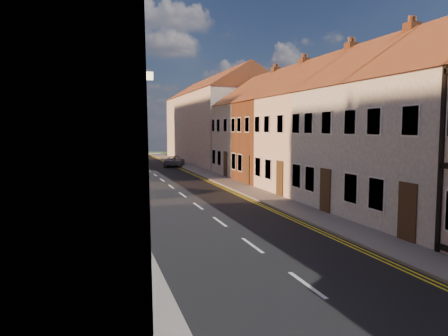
{
  "coord_description": "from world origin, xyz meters",
  "views": [
    {
      "loc": [
        -5.25,
        4.12,
        4.05
      ],
      "look_at": [
        0.88,
        24.26,
        2.14
      ],
      "focal_mm": 35.0,
      "sensor_mm": 36.0,
      "label": 1
    }
  ],
  "objects": [
    {
      "name": "road",
      "position": [
        0.0,
        30.0,
        0.01
      ],
      "size": [
        7.0,
        90.0,
        0.02
      ],
      "primitive_type": "cube",
      "color": "black",
      "rests_on": "ground"
    },
    {
      "name": "pavement_left",
      "position": [
        -4.4,
        30.0,
        0.06
      ],
      "size": [
        1.8,
        90.0,
        0.12
      ],
      "primitive_type": "cube",
      "color": "gray",
      "rests_on": "ground"
    },
    {
      "name": "pavement_right",
      "position": [
        4.4,
        30.0,
        0.06
      ],
      "size": [
        1.8,
        90.0,
        0.12
      ],
      "primitive_type": "cube",
      "color": "gray",
      "rests_on": "ground"
    },
    {
      "name": "cottage_r_cream_mid",
      "position": [
        9.3,
        23.5,
        4.48
      ],
      "size": [
        8.3,
        5.2,
        9.0
      ],
      "color": "white",
      "rests_on": "ground"
    },
    {
      "name": "cottage_r_pink",
      "position": [
        9.3,
        28.9,
        4.47
      ],
      "size": [
        8.3,
        6.0,
        9.0
      ],
      "color": "#F8DAC4",
      "rests_on": "ground"
    },
    {
      "name": "cottage_r_white_far",
      "position": [
        9.3,
        34.3,
        4.48
      ],
      "size": [
        8.3,
        5.2,
        9.0
      ],
      "color": "brown",
      "rests_on": "ground"
    },
    {
      "name": "cottage_r_cream_far",
      "position": [
        9.3,
        39.7,
        4.47
      ],
      "size": [
        8.3,
        6.0,
        9.0
      ],
      "color": "white",
      "rests_on": "ground"
    },
    {
      "name": "block_right_far",
      "position": [
        9.3,
        55.0,
        5.29
      ],
      "size": [
        8.3,
        24.2,
        10.5
      ],
      "color": "white",
      "rests_on": "ground"
    },
    {
      "name": "block_left_far",
      "position": [
        -9.3,
        50.0,
        5.29
      ],
      "size": [
        8.3,
        24.2,
        10.5
      ],
      "color": "brown",
      "rests_on": "ground"
    },
    {
      "name": "lamppost",
      "position": [
        -3.81,
        20.0,
        3.54
      ],
      "size": [
        0.88,
        0.15,
        6.0
      ],
      "color": "black",
      "rests_on": "pavement_left"
    },
    {
      "name": "car_mid",
      "position": [
        -3.2,
        31.08,
        0.63
      ],
      "size": [
        2.07,
        4.04,
        1.27
      ],
      "primitive_type": "imported",
      "rotation": [
        0.0,
        0.0,
        -0.2
      ],
      "color": "silver",
      "rests_on": "ground"
    },
    {
      "name": "car_far",
      "position": [
        -2.26,
        40.89,
        0.64
      ],
      "size": [
        1.97,
        4.49,
        1.28
      ],
      "primitive_type": "imported",
      "rotation": [
        0.0,
        0.0,
        -0.04
      ],
      "color": "navy",
      "rests_on": "ground"
    },
    {
      "name": "car_distant",
      "position": [
        -2.74,
        56.27,
        0.62
      ],
      "size": [
        2.12,
        4.47,
        1.23
      ],
      "primitive_type": "imported",
      "rotation": [
        0.0,
        0.0,
        -0.02
      ],
      "color": "#AEB1B6",
      "rests_on": "ground"
    },
    {
      "name": "car_distant_b",
      "position": [
        3.2,
        50.0,
        0.57
      ],
      "size": [
        3.01,
        4.47,
        1.14
      ],
      "primitive_type": "imported",
      "rotation": [
        0.0,
        0.0,
        2.84
      ],
      "color": "gray",
      "rests_on": "ground"
    }
  ]
}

